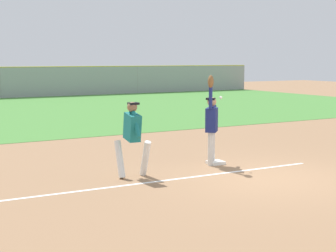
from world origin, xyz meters
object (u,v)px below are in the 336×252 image
Objects in this scene: first_base at (216,163)px; baseball at (221,97)px; runner at (132,134)px; parked_car_blue at (60,85)px; fielder at (212,121)px.

baseball is at bearing -86.67° from first_base.
baseball reaches higher than runner.
runner is at bearing -98.21° from parked_car_blue.
runner is at bearing -177.48° from baseball.
fielder is at bearing -171.21° from first_base.
fielder is 0.50× the size of parked_car_blue.
first_base is at bearing -128.37° from fielder.
baseball is (0.17, -0.15, 0.60)m from fielder.
first_base is at bearing 9.55° from runner.
fielder is 28.61m from parked_car_blue.
baseball reaches higher than first_base.
fielder is (-0.16, -0.02, 1.08)m from first_base.
first_base is 28.56m from parked_car_blue.
fielder is 30.81× the size of baseball.
baseball is 0.02× the size of parked_car_blue.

